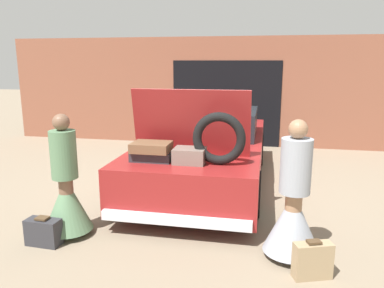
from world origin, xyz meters
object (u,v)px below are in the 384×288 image
object	(u,v)px
person_right	(293,210)
suitcase_beside_right_person	(313,260)
car	(206,150)
person_left	(66,193)
suitcase_beside_left_person	(44,232)

from	to	relation	value
person_right	suitcase_beside_right_person	size ratio (longest dim) A/B	3.77
car	person_right	world-z (taller)	car
car	person_left	bearing A→B (deg)	-119.74
suitcase_beside_left_person	person_left	bearing A→B (deg)	63.73
person_right	suitcase_beside_right_person	xyz separation A→B (m)	(0.19, -0.40, -0.37)
suitcase_beside_left_person	suitcase_beside_right_person	xyz separation A→B (m)	(3.11, -0.10, 0.03)
person_left	suitcase_beside_left_person	xyz separation A→B (m)	(-0.16, -0.32, -0.39)
person_right	suitcase_beside_left_person	world-z (taller)	person_right
car	person_left	xyz separation A→B (m)	(-1.38, -2.42, -0.05)
person_right	suitcase_beside_left_person	bearing A→B (deg)	100.49
car	suitcase_beside_left_person	xyz separation A→B (m)	(-1.54, -2.74, -0.44)
car	suitcase_beside_left_person	size ratio (longest dim) A/B	11.03
person_left	suitcase_beside_right_person	xyz separation A→B (m)	(2.95, -0.42, -0.36)
suitcase_beside_left_person	suitcase_beside_right_person	bearing A→B (deg)	-1.92
suitcase_beside_left_person	suitcase_beside_right_person	size ratio (longest dim) A/B	1.01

